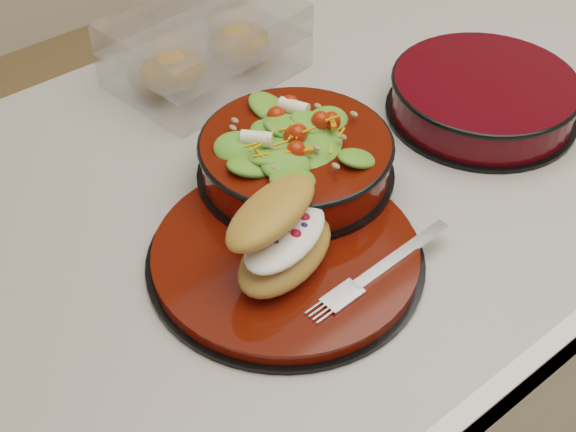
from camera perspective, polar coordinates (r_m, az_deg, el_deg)
island_counter at (r=1.33m, az=3.01°, el=-10.42°), size 1.24×0.74×0.90m
dinner_plate at (r=0.85m, az=-0.10°, el=-2.76°), size 0.30×0.30×0.02m
salad_bowl at (r=0.91m, az=0.55°, el=4.65°), size 0.23×0.23×0.10m
croissant at (r=0.80m, az=-0.47°, el=-1.39°), size 0.15×0.13×0.08m
fork at (r=0.83m, az=6.83°, el=-3.58°), size 0.18×0.03×0.00m
pastry_box at (r=1.12m, az=-5.90°, el=11.86°), size 0.26×0.20×0.09m
extra_bowl at (r=1.07m, az=13.74°, el=8.34°), size 0.25×0.25×0.05m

